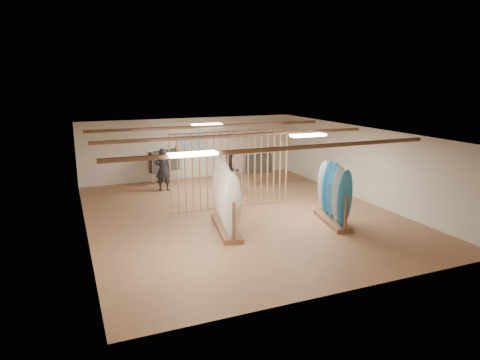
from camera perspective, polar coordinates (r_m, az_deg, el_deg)
name	(u,v)px	position (r m, az deg, el deg)	size (l,w,h in m)	color
floor	(240,214)	(14.79, 0.00, -4.53)	(12.00, 12.00, 0.00)	#9E6C4C
ceiling	(240,133)	(14.18, 0.00, 6.30)	(12.00, 12.00, 0.00)	gray
wall_back	(191,148)	(20.00, -6.61, 4.22)	(12.00, 12.00, 0.00)	silver
wall_front	(349,231)	(9.37, 14.28, -6.63)	(12.00, 12.00, 0.00)	silver
wall_left	(83,188)	(13.38, -20.20, -1.05)	(12.00, 12.00, 0.00)	silver
wall_right	(361,163)	(16.93, 15.84, 2.15)	(12.00, 12.00, 0.00)	silver
ceiling_slats	(240,135)	(14.19, 0.00, 5.98)	(9.50, 6.12, 0.10)	brown
light_panels	(240,135)	(14.19, 0.00, 6.06)	(1.20, 0.35, 0.06)	white
bamboo_partition	(231,170)	(15.14, -1.16, 1.38)	(4.45, 0.05, 2.78)	tan
poster	(191,144)	(19.95, -6.61, 4.78)	(1.40, 0.03, 0.90)	teal
rack_left	(226,208)	(13.05, -1.85, -3.75)	(1.03, 2.61, 2.06)	brown
rack_right	(333,203)	(14.00, 12.35, -3.02)	(0.97, 2.12, 1.95)	brown
clothing_rack_a	(164,161)	(19.03, -10.04, 2.50)	(1.41, 0.83, 1.58)	silver
clothing_rack_b	(258,164)	(18.71, 2.38, 2.17)	(1.31, 0.44, 1.41)	silver
shopper_a	(163,167)	(17.91, -10.24, 1.75)	(0.73, 0.50, 2.01)	black
shopper_b	(230,170)	(17.44, -1.32, 1.35)	(0.89, 0.69, 1.83)	#342E28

